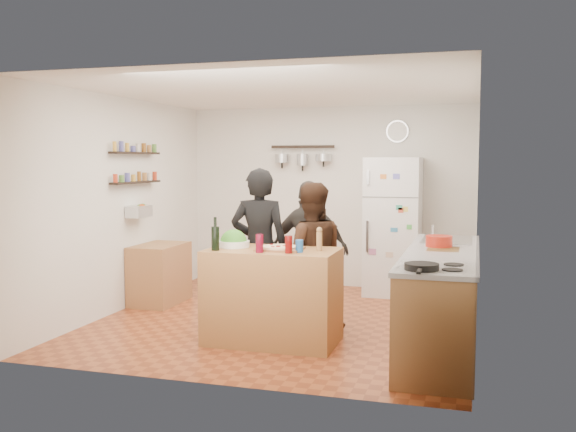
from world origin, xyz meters
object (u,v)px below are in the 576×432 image
(wine_bottle, at_px, (215,238))
(skillet, at_px, (422,267))
(prep_island, at_px, (273,296))
(counter_run, at_px, (441,300))
(side_table, at_px, (160,274))
(salt_canister, at_px, (299,246))
(person_left, at_px, (260,248))
(salad_bowl, at_px, (234,244))
(red_bowl, at_px, (439,241))
(fridge, at_px, (393,226))
(person_back, at_px, (309,249))
(wall_clock, at_px, (397,131))
(person_center, at_px, (310,257))
(pepper_mill, at_px, (319,241))

(wine_bottle, relative_size, skillet, 0.86)
(prep_island, bearing_deg, counter_run, 10.51)
(side_table, bearing_deg, salt_canister, -32.09)
(person_left, height_order, side_table, person_left)
(salad_bowl, xyz_separation_m, skillet, (1.90, -0.88, 0.00))
(prep_island, relative_size, salt_canister, 10.67)
(prep_island, distance_m, red_bowl, 1.71)
(red_bowl, bearing_deg, fridge, 109.19)
(person_left, relative_size, person_back, 1.10)
(skillet, bearing_deg, side_table, 148.25)
(salt_canister, bearing_deg, wine_bottle, -172.87)
(prep_island, relative_size, red_bowl, 4.86)
(red_bowl, height_order, side_table, red_bowl)
(counter_run, bearing_deg, red_bowl, 99.82)
(skillet, xyz_separation_m, fridge, (-0.65, 3.42, -0.05))
(fridge, bearing_deg, salt_canister, -100.98)
(salad_bowl, height_order, person_left, person_left)
(wall_clock, bearing_deg, counter_run, -74.08)
(side_table, bearing_deg, person_center, -18.27)
(pepper_mill, bearing_deg, prep_island, -173.66)
(prep_island, bearing_deg, fridge, 72.32)
(wine_bottle, height_order, skillet, wine_bottle)
(salad_bowl, bearing_deg, person_center, 37.05)
(prep_island, distance_m, person_back, 1.12)
(side_table, bearing_deg, pepper_mill, -27.15)
(person_center, relative_size, skillet, 5.77)
(person_center, bearing_deg, wine_bottle, 28.03)
(salad_bowl, distance_m, wall_clock, 3.36)
(wall_clock, bearing_deg, fridge, -90.00)
(skillet, relative_size, side_table, 0.33)
(salad_bowl, xyz_separation_m, person_back, (0.51, 1.02, -0.17))
(person_center, height_order, person_back, same)
(counter_run, height_order, wall_clock, wall_clock)
(fridge, height_order, side_table, fridge)
(salad_bowl, bearing_deg, wall_clock, 66.55)
(person_back, height_order, red_bowl, person_back)
(salad_bowl, height_order, counter_run, salad_bowl)
(prep_island, relative_size, side_table, 1.56)
(person_left, bearing_deg, side_table, -31.67)
(pepper_mill, relative_size, skillet, 0.66)
(red_bowl, xyz_separation_m, side_table, (-3.39, 0.66, -0.61))
(person_back, bearing_deg, skillet, 130.89)
(prep_island, relative_size, wine_bottle, 5.48)
(person_center, relative_size, wall_clock, 5.13)
(prep_island, bearing_deg, wall_clock, 74.21)
(wall_clock, bearing_deg, person_back, -111.69)
(wine_bottle, height_order, fridge, fridge)
(salad_bowl, distance_m, wine_bottle, 0.29)
(pepper_mill, bearing_deg, red_bowl, 26.27)
(salt_canister, distance_m, fridge, 2.76)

